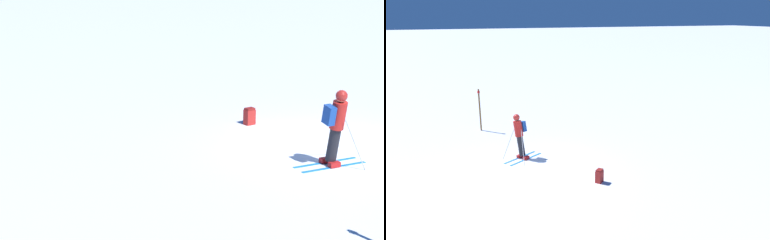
# 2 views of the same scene
# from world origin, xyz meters

# --- Properties ---
(ground_plane) EXTENTS (300.00, 300.00, 0.00)m
(ground_plane) POSITION_xyz_m (0.00, 0.00, 0.00)
(ground_plane) COLOR white
(skier) EXTENTS (1.50, 1.77, 1.93)m
(skier) POSITION_xyz_m (-1.62, -0.07, 1.08)
(skier) COLOR #1E7AC6
(skier) RESTS_ON ground
(spare_backpack) EXTENTS (0.36, 0.37, 0.50)m
(spare_backpack) POSITION_xyz_m (1.84, 2.06, 0.24)
(spare_backpack) COLOR #AD231E
(spare_backpack) RESTS_ON ground
(trail_marker) EXTENTS (0.13, 0.13, 2.21)m
(trail_marker) POSITION_xyz_m (-6.18, -1.13, 1.21)
(trail_marker) COLOR brown
(trail_marker) RESTS_ON ground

